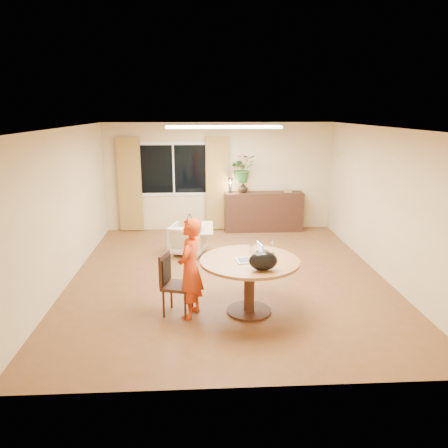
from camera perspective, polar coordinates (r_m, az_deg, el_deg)
name	(u,v)px	position (r m, az deg, el deg)	size (l,w,h in m)	color
floor	(228,276)	(7.88, 0.48, -6.79)	(6.50, 6.50, 0.00)	brown
ceiling	(228,128)	(7.33, 0.52, 12.47)	(6.50, 6.50, 0.00)	white
wall_back	(219,177)	(10.69, -0.64, 6.17)	(5.50, 5.50, 0.00)	tan
wall_left	(65,207)	(7.82, -20.06, 2.10)	(6.50, 6.50, 0.00)	tan
wall_right	(384,203)	(8.15, 20.20, 2.57)	(6.50, 6.50, 0.00)	tan
window	(174,169)	(10.65, -6.61, 7.13)	(1.70, 0.03, 1.30)	white
curtain_left	(130,185)	(10.74, -12.20, 5.04)	(0.55, 0.08, 2.25)	brown
curtain_right	(217,184)	(10.62, -0.89, 5.27)	(0.55, 0.08, 2.25)	brown
ceiling_panel	(224,127)	(8.53, -0.02, 12.55)	(2.20, 0.35, 0.05)	white
dining_table	(250,271)	(6.32, 3.35, -6.15)	(1.43, 1.43, 0.81)	brown
dining_chair	(178,284)	(6.36, -6.08, -7.83)	(0.44, 0.40, 0.91)	#311A10
child	(190,268)	(6.19, -4.43, -5.79)	(0.35, 0.53, 1.45)	red
laptop	(249,252)	(6.17, 3.34, -3.66)	(0.39, 0.26, 0.26)	#B7B7BC
tumbler	(252,249)	(6.56, 3.62, -3.27)	(0.07, 0.07, 0.10)	white
wine_glass	(273,247)	(6.50, 6.36, -3.07)	(0.07, 0.07, 0.20)	white
pot_lid	(263,252)	(6.54, 5.07, -3.67)	(0.21, 0.21, 0.03)	white
handbag	(263,261)	(5.83, 5.14, -4.83)	(0.39, 0.23, 0.26)	black
armchair	(188,239)	(8.99, -4.72, -1.97)	(0.67, 0.69, 0.63)	#BEB097
throw	(202,224)	(8.81, -2.92, -0.06)	(0.45, 0.55, 0.03)	beige
sideboard	(263,212)	(10.71, 5.17, 1.64)	(1.90, 0.46, 0.95)	#311A10
vase	(243,188)	(10.53, 2.49, 4.78)	(0.24, 0.24, 0.25)	black
bouquet	(242,169)	(10.46, 2.41, 7.23)	(0.59, 0.51, 0.66)	#336827
book_stack	(288,191)	(10.71, 8.32, 4.34)	(0.18, 0.14, 0.07)	brown
desk_lamp	(230,186)	(10.45, 0.84, 5.05)	(0.15, 0.15, 0.37)	black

